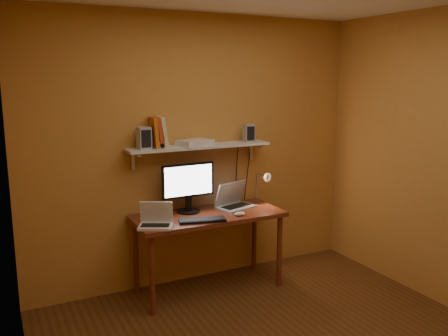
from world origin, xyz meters
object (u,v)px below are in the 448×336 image
monitor (188,185)px  laptop (233,201)px  desk (209,223)px  keyboard (202,220)px  netbook (156,220)px  mouse (240,214)px  speaker_right (249,133)px  desk_lamp (262,182)px  speaker_left (144,138)px  wall_shelf (199,147)px  shelf_camera (162,145)px  router (195,143)px

monitor → laptop: monitor is taller
monitor → laptop: size_ratio=1.27×
desk → keyboard: keyboard is taller
netbook → keyboard: (0.41, -0.05, -0.05)m
laptop → mouse: laptop is taller
desk → netbook: (-0.56, -0.14, 0.14)m
speaker_right → desk_lamp: bearing=-19.6°
laptop → mouse: 0.30m
laptop → speaker_right: 0.69m
speaker_left → speaker_right: size_ratio=1.13×
monitor → wall_shelf: bearing=19.7°
speaker_left → shelf_camera: 0.17m
wall_shelf → keyboard: wall_shelf is taller
netbook → speaker_right: size_ratio=1.95×
desk → speaker_left: 0.99m
netbook → shelf_camera: 0.68m
mouse → laptop: bearing=76.2°
desk_lamp → router: bearing=174.6°
desk → speaker_right: size_ratio=8.02×
laptop → monitor: bearing=158.0°
mouse → shelf_camera: 0.95m
speaker_right → netbook: bearing=-158.4°
desk → desk_lamp: (0.66, 0.13, 0.29)m
speaker_right → speaker_left: bearing=-174.9°
desk → speaker_right: speaker_right is taller
wall_shelf → speaker_right: speaker_right is taller
mouse → speaker_left: bearing=157.0°
desk → speaker_right: (0.53, 0.19, 0.80)m
desk_lamp → router: size_ratio=1.19×
keyboard → speaker_right: size_ratio=2.36×
monitor → speaker_left: speaker_left is taller
keyboard → router: size_ratio=1.31×
netbook → mouse: netbook is taller
shelf_camera → router: (0.34, 0.06, -0.00)m
wall_shelf → monitor: 0.38m
desk_lamp → router: 0.84m
netbook → desk: bearing=41.2°
wall_shelf → desk_lamp: 0.77m
mouse → keyboard: bearing=-177.2°
shelf_camera → desk: bearing=-18.8°
speaker_right → wall_shelf: bearing=-176.1°
desk_lamp → router: router is taller
monitor → router: bearing=28.9°
keyboard → speaker_right: (0.68, 0.37, 0.70)m
mouse → desk_lamp: desk_lamp is taller
wall_shelf → keyboard: bearing=-111.1°
desk → wall_shelf: wall_shelf is taller
netbook → shelf_camera: (0.17, 0.28, 0.60)m
mouse → shelf_camera: bearing=155.3°
desk → monitor: 0.40m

